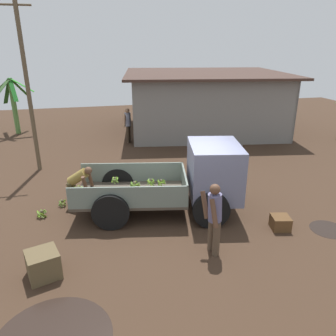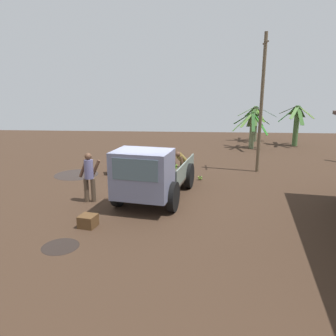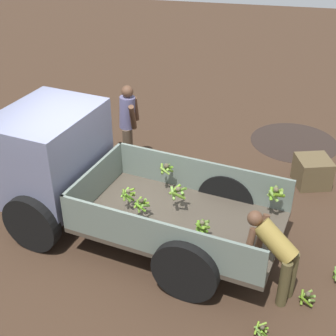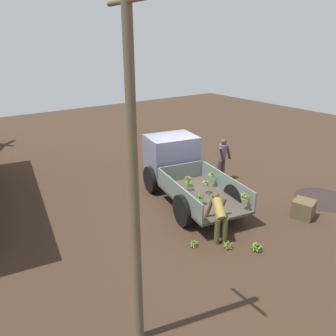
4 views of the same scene
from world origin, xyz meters
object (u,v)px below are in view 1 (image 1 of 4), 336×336
at_px(person_foreground_visitor, 214,216).
at_px(wooden_crate_1, 280,223).
at_px(person_worker_loading, 78,183).
at_px(utility_pole, 27,85).
at_px(banana_bunch_on_ground_0, 83,191).
at_px(wooden_crate_0, 43,264).
at_px(banana_bunch_on_ground_2, 42,213).
at_px(person_bystander_near_shed, 128,123).
at_px(banana_bunch_on_ground_1, 62,203).
at_px(cargo_truck, 195,177).

distance_m(person_foreground_visitor, wooden_crate_1, 2.33).
bearing_deg(person_worker_loading, utility_pole, 139.22).
distance_m(banana_bunch_on_ground_0, wooden_crate_0, 3.99).
height_order(utility_pole, wooden_crate_0, utility_pole).
height_order(person_worker_loading, wooden_crate_0, person_worker_loading).
bearing_deg(banana_bunch_on_ground_2, person_bystander_near_shed, 64.95).
distance_m(person_foreground_visitor, banana_bunch_on_ground_1, 4.87).
bearing_deg(utility_pole, cargo_truck, -43.33).
height_order(cargo_truck, wooden_crate_1, cargo_truck).
distance_m(utility_pole, banana_bunch_on_ground_1, 4.73).
distance_m(cargo_truck, person_foreground_visitor, 2.10).
bearing_deg(cargo_truck, person_foreground_visitor, -84.78).
height_order(person_bystander_near_shed, banana_bunch_on_ground_2, person_bystander_near_shed).
bearing_deg(banana_bunch_on_ground_2, cargo_truck, -7.55).
distance_m(person_bystander_near_shed, banana_bunch_on_ground_0, 6.18).
bearing_deg(wooden_crate_1, person_worker_loading, 153.80).
height_order(cargo_truck, person_worker_loading, cargo_truck).
distance_m(cargo_truck, wooden_crate_0, 4.51).
bearing_deg(banana_bunch_on_ground_2, banana_bunch_on_ground_1, 47.07).
distance_m(cargo_truck, utility_pole, 6.98).
bearing_deg(person_bystander_near_shed, person_worker_loading, 86.71).
distance_m(cargo_truck, person_bystander_near_shed, 7.64).
xyz_separation_m(person_bystander_near_shed, banana_bunch_on_ground_1, (-2.75, -6.44, -0.81)).
bearing_deg(person_worker_loading, wooden_crate_1, -1.06).
distance_m(banana_bunch_on_ground_1, wooden_crate_1, 6.26).
height_order(person_foreground_visitor, person_bystander_near_shed, person_foreground_visitor).
distance_m(utility_pole, person_worker_loading, 4.57).
xyz_separation_m(cargo_truck, person_bystander_near_shed, (-1.02, 7.57, -0.11)).
relative_size(utility_pole, person_foreground_visitor, 3.58).
height_order(banana_bunch_on_ground_0, wooden_crate_1, wooden_crate_1).
xyz_separation_m(person_worker_loading, wooden_crate_1, (5.15, -2.53, -0.59)).
distance_m(person_foreground_visitor, person_bystander_near_shed, 9.69).
distance_m(person_foreground_visitor, banana_bunch_on_ground_2, 4.94).
relative_size(utility_pole, person_bystander_near_shed, 3.71).
relative_size(person_bystander_near_shed, banana_bunch_on_ground_0, 7.70).
xyz_separation_m(utility_pole, banana_bunch_on_ground_2, (0.54, -3.99, -3.08)).
height_order(banana_bunch_on_ground_2, wooden_crate_1, wooden_crate_1).
relative_size(person_foreground_visitor, wooden_crate_0, 2.79).
height_order(wooden_crate_0, wooden_crate_1, wooden_crate_0).
distance_m(person_worker_loading, banana_bunch_on_ground_2, 1.31).
bearing_deg(person_bystander_near_shed, cargo_truck, 113.20).
bearing_deg(banana_bunch_on_ground_1, utility_pole, 107.18).
relative_size(person_worker_loading, wooden_crate_1, 2.79).
bearing_deg(person_worker_loading, banana_bunch_on_ground_0, 109.72).
relative_size(person_bystander_near_shed, banana_bunch_on_ground_2, 5.72).
bearing_deg(wooden_crate_0, utility_pole, 97.71).
xyz_separation_m(cargo_truck, person_foreground_visitor, (-0.21, -2.09, -0.08)).
bearing_deg(wooden_crate_1, cargo_truck, 141.44).
bearing_deg(wooden_crate_0, person_bystander_near_shed, 73.19).
bearing_deg(wooden_crate_1, utility_pole, 137.94).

